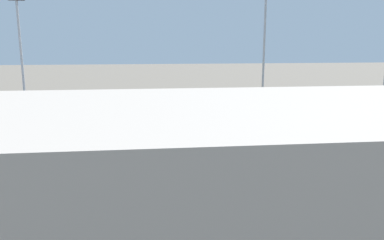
{
  "coord_description": "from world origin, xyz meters",
  "views": [
    {
      "loc": [
        11.06,
        58.64,
        14.96
      ],
      "look_at": [
        3.97,
        -1.14,
        2.5
      ],
      "focal_mm": 35.68,
      "sensor_mm": 36.0,
      "label": 1
    }
  ],
  "objects_px": {
    "train_on_track_4": "(147,137)",
    "train_on_track_5": "(6,152)",
    "light_mast_2": "(265,17)",
    "train_on_track_3": "(197,128)",
    "train_on_track_1": "(13,116)",
    "maintenance_shed": "(71,215)",
    "light_mast_0": "(20,40)",
    "train_on_track_0": "(199,109)"
  },
  "relations": [
    {
      "from": "train_on_track_4",
      "to": "train_on_track_5",
      "type": "relative_size",
      "value": 1.92
    },
    {
      "from": "train_on_track_5",
      "to": "light_mast_2",
      "type": "relative_size",
      "value": 1.51
    },
    {
      "from": "train_on_track_3",
      "to": "train_on_track_5",
      "type": "xyz_separation_m",
      "value": [
        24.42,
        10.0,
        0.03
      ]
    },
    {
      "from": "train_on_track_5",
      "to": "train_on_track_1",
      "type": "bearing_deg",
      "value": -74.45
    },
    {
      "from": "maintenance_shed",
      "to": "light_mast_2",
      "type": "bearing_deg",
      "value": -116.62
    },
    {
      "from": "light_mast_2",
      "to": "train_on_track_4",
      "type": "bearing_deg",
      "value": 44.76
    },
    {
      "from": "train_on_track_3",
      "to": "train_on_track_5",
      "type": "bearing_deg",
      "value": 22.27
    },
    {
      "from": "light_mast_0",
      "to": "maintenance_shed",
      "type": "distance_m",
      "value": 59.26
    },
    {
      "from": "train_on_track_3",
      "to": "train_on_track_1",
      "type": "bearing_deg",
      "value": -18.44
    },
    {
      "from": "train_on_track_0",
      "to": "train_on_track_4",
      "type": "bearing_deg",
      "value": 63.55
    },
    {
      "from": "light_mast_0",
      "to": "light_mast_2",
      "type": "height_order",
      "value": "light_mast_2"
    },
    {
      "from": "light_mast_0",
      "to": "maintenance_shed",
      "type": "xyz_separation_m",
      "value": [
        -18.87,
        55.38,
        -9.43
      ]
    },
    {
      "from": "train_on_track_1",
      "to": "maintenance_shed",
      "type": "relative_size",
      "value": 0.87
    },
    {
      "from": "train_on_track_0",
      "to": "light_mast_2",
      "type": "xyz_separation_m",
      "value": [
        -13.45,
        -3.2,
        17.36
      ]
    },
    {
      "from": "train_on_track_4",
      "to": "maintenance_shed",
      "type": "height_order",
      "value": "maintenance_shed"
    },
    {
      "from": "light_mast_0",
      "to": "maintenance_shed",
      "type": "bearing_deg",
      "value": 108.82
    },
    {
      "from": "train_on_track_5",
      "to": "light_mast_0",
      "type": "bearing_deg",
      "value": -78.05
    },
    {
      "from": "train_on_track_3",
      "to": "train_on_track_0",
      "type": "xyz_separation_m",
      "value": [
        -2.27,
        -15.0,
        0.17
      ]
    },
    {
      "from": "train_on_track_1",
      "to": "light_mast_2",
      "type": "distance_m",
      "value": 49.42
    },
    {
      "from": "train_on_track_0",
      "to": "train_on_track_1",
      "type": "bearing_deg",
      "value": 8.81
    },
    {
      "from": "train_on_track_5",
      "to": "maintenance_shed",
      "type": "height_order",
      "value": "maintenance_shed"
    },
    {
      "from": "light_mast_0",
      "to": "maintenance_shed",
      "type": "relative_size",
      "value": 0.43
    },
    {
      "from": "train_on_track_0",
      "to": "maintenance_shed",
      "type": "relative_size",
      "value": 0.19
    },
    {
      "from": "train_on_track_0",
      "to": "light_mast_2",
      "type": "height_order",
      "value": "light_mast_2"
    },
    {
      "from": "train_on_track_4",
      "to": "light_mast_2",
      "type": "bearing_deg",
      "value": -135.24
    },
    {
      "from": "train_on_track_4",
      "to": "train_on_track_0",
      "type": "relative_size",
      "value": 9.06
    },
    {
      "from": "train_on_track_4",
      "to": "light_mast_0",
      "type": "distance_m",
      "value": 35.61
    },
    {
      "from": "train_on_track_4",
      "to": "train_on_track_3",
      "type": "relative_size",
      "value": 0.76
    },
    {
      "from": "train_on_track_3",
      "to": "light_mast_0",
      "type": "xyz_separation_m",
      "value": [
        30.55,
        -18.92,
        13.25
      ]
    },
    {
      "from": "train_on_track_0",
      "to": "light_mast_0",
      "type": "distance_m",
      "value": 35.54
    },
    {
      "from": "maintenance_shed",
      "to": "train_on_track_0",
      "type": "bearing_deg",
      "value": -105.17
    },
    {
      "from": "train_on_track_3",
      "to": "maintenance_shed",
      "type": "relative_size",
      "value": 2.22
    },
    {
      "from": "train_on_track_3",
      "to": "light_mast_0",
      "type": "height_order",
      "value": "light_mast_0"
    },
    {
      "from": "light_mast_0",
      "to": "light_mast_2",
      "type": "relative_size",
      "value": 0.75
    },
    {
      "from": "train_on_track_1",
      "to": "light_mast_0",
      "type": "distance_m",
      "value": 15.45
    },
    {
      "from": "train_on_track_1",
      "to": "light_mast_0",
      "type": "xyz_separation_m",
      "value": [
        0.56,
        -8.92,
        12.61
      ]
    },
    {
      "from": "train_on_track_1",
      "to": "maintenance_shed",
      "type": "bearing_deg",
      "value": 111.51
    },
    {
      "from": "train_on_track_1",
      "to": "maintenance_shed",
      "type": "xyz_separation_m",
      "value": [
        -18.31,
        46.46,
        3.18
      ]
    },
    {
      "from": "train_on_track_0",
      "to": "maintenance_shed",
      "type": "xyz_separation_m",
      "value": [
        13.95,
        51.46,
        3.64
      ]
    },
    {
      "from": "train_on_track_5",
      "to": "train_on_track_0",
      "type": "distance_m",
      "value": 36.58
    },
    {
      "from": "maintenance_shed",
      "to": "train_on_track_1",
      "type": "bearing_deg",
      "value": -68.49
    },
    {
      "from": "train_on_track_5",
      "to": "train_on_track_0",
      "type": "bearing_deg",
      "value": -136.88
    }
  ]
}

